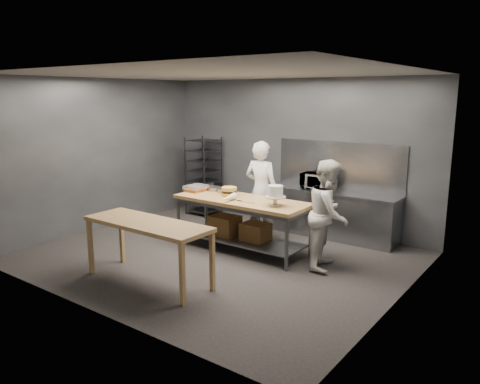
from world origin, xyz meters
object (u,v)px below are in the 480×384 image
(work_table, at_px, (240,218))
(chef_right, at_px, (329,214))
(chef_behind, at_px, (261,191))
(microwave, at_px, (316,181))
(near_counter, at_px, (147,228))
(layer_cake, at_px, (229,191))
(frosted_cake_stand, at_px, (275,193))
(speed_rack, at_px, (204,177))

(work_table, distance_m, chef_right, 1.64)
(chef_behind, bearing_deg, chef_right, 157.29)
(chef_behind, height_order, microwave, chef_behind)
(work_table, xyz_separation_m, microwave, (0.61, 1.65, 0.48))
(near_counter, distance_m, layer_cake, 2.01)
(chef_right, relative_size, frosted_cake_stand, 5.04)
(chef_behind, xyz_separation_m, microwave, (0.67, 0.89, 0.12))
(chef_right, relative_size, microwave, 3.16)
(frosted_cake_stand, bearing_deg, microwave, 95.71)
(chef_behind, bearing_deg, speed_rack, -23.46)
(near_counter, height_order, frosted_cake_stand, frosted_cake_stand)
(work_table, relative_size, frosted_cake_stand, 7.06)
(microwave, height_order, layer_cake, microwave)
(speed_rack, bearing_deg, microwave, 1.64)
(frosted_cake_stand, bearing_deg, work_table, 172.06)
(near_counter, distance_m, microwave, 3.69)
(near_counter, xyz_separation_m, chef_right, (1.83, 2.08, 0.04))
(chef_behind, relative_size, microwave, 3.43)
(chef_right, xyz_separation_m, microwave, (-1.00, 1.51, 0.19))
(chef_behind, relative_size, layer_cake, 6.93)
(work_table, distance_m, near_counter, 1.97)
(speed_rack, xyz_separation_m, microwave, (2.79, 0.08, 0.19))
(frosted_cake_stand, bearing_deg, near_counter, -118.55)
(frosted_cake_stand, bearing_deg, layer_cake, 171.20)
(speed_rack, bearing_deg, work_table, -35.69)
(speed_rack, xyz_separation_m, frosted_cake_stand, (2.96, -1.68, 0.28))
(chef_behind, bearing_deg, layer_cake, 70.44)
(speed_rack, relative_size, frosted_cake_stand, 5.15)
(work_table, bearing_deg, frosted_cake_stand, -7.94)
(frosted_cake_stand, relative_size, layer_cake, 1.27)
(near_counter, relative_size, microwave, 3.69)
(near_counter, relative_size, frosted_cake_stand, 5.88)
(work_table, distance_m, chef_behind, 0.84)
(near_counter, bearing_deg, chef_behind, 86.84)
(speed_rack, xyz_separation_m, layer_cake, (1.90, -1.51, 0.14))
(work_table, xyz_separation_m, layer_cake, (-0.28, 0.06, 0.43))
(speed_rack, height_order, chef_behind, chef_behind)
(work_table, relative_size, chef_behind, 1.29)
(speed_rack, relative_size, layer_cake, 6.53)
(work_table, relative_size, speed_rack, 1.37)
(chef_right, height_order, layer_cake, chef_right)
(chef_right, distance_m, frosted_cake_stand, 0.91)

